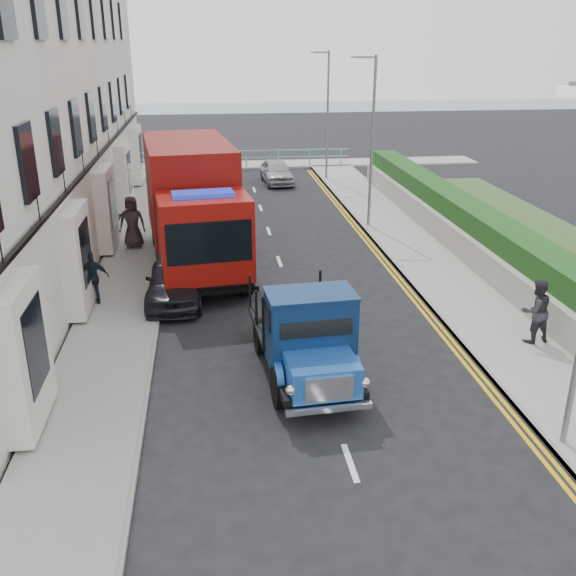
{
  "coord_description": "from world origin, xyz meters",
  "views": [
    {
      "loc": [
        -2.46,
        -11.98,
        7.57
      ],
      "look_at": [
        -0.47,
        3.75,
        1.4
      ],
      "focal_mm": 40.0,
      "sensor_mm": 36.0,
      "label": 1
    }
  ],
  "objects_px": {
    "lamp_mid": "(370,133)",
    "parked_car_front": "(175,278)",
    "bedford_lorry": "(309,343)",
    "red_lorry": "(193,203)",
    "lamp_far": "(326,108)"
  },
  "relations": [
    {
      "from": "bedford_lorry",
      "to": "red_lorry",
      "type": "relative_size",
      "value": 0.6
    },
    {
      "from": "bedford_lorry",
      "to": "red_lorry",
      "type": "bearing_deg",
      "value": 102.93
    },
    {
      "from": "bedford_lorry",
      "to": "parked_car_front",
      "type": "xyz_separation_m",
      "value": [
        -3.27,
        5.69,
        -0.37
      ]
    },
    {
      "from": "red_lorry",
      "to": "lamp_mid",
      "type": "bearing_deg",
      "value": 22.2
    },
    {
      "from": "red_lorry",
      "to": "bedford_lorry",
      "type": "bearing_deg",
      "value": -80.16
    },
    {
      "from": "lamp_mid",
      "to": "parked_car_front",
      "type": "bearing_deg",
      "value": -137.17
    },
    {
      "from": "red_lorry",
      "to": "parked_car_front",
      "type": "bearing_deg",
      "value": -107.3
    },
    {
      "from": "bedford_lorry",
      "to": "red_lorry",
      "type": "distance_m",
      "value": 9.36
    },
    {
      "from": "lamp_mid",
      "to": "parked_car_front",
      "type": "height_order",
      "value": "lamp_mid"
    },
    {
      "from": "lamp_mid",
      "to": "bedford_lorry",
      "type": "bearing_deg",
      "value": -109.27
    },
    {
      "from": "bedford_lorry",
      "to": "parked_car_front",
      "type": "distance_m",
      "value": 6.57
    },
    {
      "from": "parked_car_front",
      "to": "bedford_lorry",
      "type": "bearing_deg",
      "value": -58.99
    },
    {
      "from": "lamp_far",
      "to": "parked_car_front",
      "type": "relative_size",
      "value": 1.7
    },
    {
      "from": "bedford_lorry",
      "to": "parked_car_front",
      "type": "bearing_deg",
      "value": 115.98
    },
    {
      "from": "lamp_mid",
      "to": "lamp_far",
      "type": "relative_size",
      "value": 1.0
    }
  ]
}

